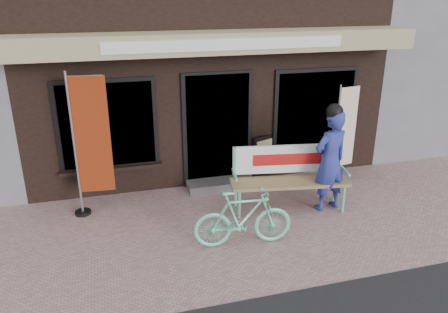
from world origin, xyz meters
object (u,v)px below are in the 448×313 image
object	(u,v)px
person	(330,159)
bicycle	(243,218)
bench	(288,172)
nobori_cream	(344,132)
nobori_red	(90,144)
menu_stand	(263,157)

from	to	relation	value
person	bicycle	size ratio (longest dim) A/B	1.27
bench	nobori_cream	distance (m)	1.67
person	nobori_cream	xyz separation A→B (m)	(0.82, 0.98, 0.09)
nobori_cream	person	bearing A→B (deg)	-141.85
nobori_red	bicycle	bearing A→B (deg)	-33.01
menu_stand	nobori_red	bearing A→B (deg)	169.16
nobori_cream	menu_stand	xyz separation A→B (m)	(-1.46, 0.52, -0.55)
bicycle	menu_stand	size ratio (longest dim) A/B	1.63
bench	bicycle	distance (m)	1.51
person	bicycle	bearing A→B (deg)	-170.26
person	bicycle	xyz separation A→B (m)	(-1.77, -0.73, -0.48)
bicycle	nobori_red	world-z (taller)	nobori_red
person	nobori_cream	distance (m)	1.28
bench	bicycle	size ratio (longest dim) A/B	1.40
person	nobori_red	distance (m)	3.97
nobori_red	menu_stand	size ratio (longest dim) A/B	2.69
bicycle	nobori_cream	world-z (taller)	nobori_cream
nobori_cream	bench	bearing A→B (deg)	-165.34
bench	menu_stand	size ratio (longest dim) A/B	2.29
person	nobori_red	size ratio (longest dim) A/B	0.77
bench	nobori_cream	xyz separation A→B (m)	(1.45, 0.73, 0.37)
bicycle	nobori_cream	size ratio (longest dim) A/B	0.75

